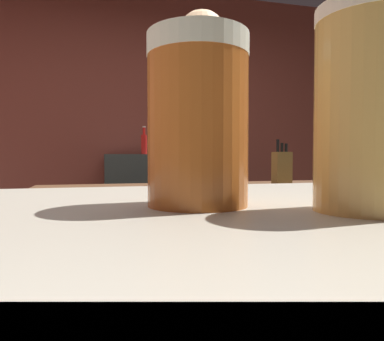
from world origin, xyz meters
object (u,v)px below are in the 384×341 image
pint_glass_far (368,111)px  chefs_knife (229,185)px  knife_block (282,168)px  bottle_soy (144,143)px  bottle_vinegar (193,147)px  mixing_bowl (164,182)px  bartender (202,175)px  pint_glass_near (198,121)px

pint_glass_far → chefs_knife: bearing=73.0°
knife_block → bottle_soy: 1.37m
chefs_knife → bottle_vinegar: size_ratio=1.38×
bottle_soy → mixing_bowl: bearing=-90.6°
bartender → pint_glass_far: bearing=-175.9°
knife_block → mixing_bowl: knife_block is taller
bartender → pint_glass_far: 1.36m
bartender → pint_glass_far: bartender is taller
bartender → mixing_bowl: bartender is taller
mixing_bowl → pint_glass_far: bearing=-95.1°
mixing_bowl → pint_glass_far: pint_glass_far is taller
mixing_bowl → bottle_vinegar: bearing=67.9°
knife_block → chefs_knife: 0.36m
bottle_vinegar → mixing_bowl: bearing=-112.1°
knife_block → bottle_vinegar: (-0.25, 1.21, 0.16)m
bartender → pint_glass_far: (-0.25, -1.33, 0.12)m
knife_block → bottle_vinegar: size_ratio=1.59×
bottle_soy → pint_glass_far: bearing=-93.4°
pint_glass_near → bottle_vinegar: (0.74, 2.89, 0.06)m
knife_block → bottle_vinegar: bottle_vinegar is taller
chefs_knife → pint_glass_far: 1.83m
pint_glass_far → bottle_vinegar: 3.02m
pint_glass_near → pint_glass_far: 0.13m
mixing_bowl → bottle_vinegar: size_ratio=1.10×
knife_block → chefs_knife: bearing=-178.3°
pint_glass_far → bottle_vinegar: bottle_vinegar is taller
bartender → pint_glass_near: (-0.36, -1.27, 0.11)m
knife_block → pint_glass_far: (-0.87, -1.75, 0.10)m
knife_block → bottle_soy: bottle_soy is taller
bottle_vinegar → bartender: bearing=-103.0°
pint_glass_near → bottle_vinegar: 2.98m
pint_glass_far → bottle_vinegar: size_ratio=0.86×
pint_glass_near → mixing_bowl: bearing=81.1°
bartender → mixing_bowl: bearing=25.2°
knife_block → bottle_vinegar: 1.24m
pint_glass_near → pint_glass_far: (0.11, -0.06, 0.00)m
bartender → bottle_vinegar: bartender is taller
bartender → mixing_bowl: size_ratio=9.19×
pint_glass_near → knife_block: bearing=59.6°
chefs_knife → bottle_vinegar: bottle_vinegar is taller
mixing_bowl → chefs_knife: mixing_bowl is taller
mixing_bowl → bottle_vinegar: 1.25m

